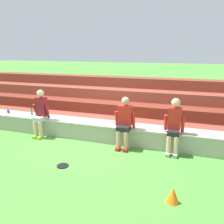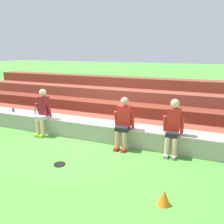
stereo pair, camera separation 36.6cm
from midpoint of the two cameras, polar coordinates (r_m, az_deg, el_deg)
ground_plane at (r=6.46m, az=-4.14°, el=-7.43°), size 80.00×80.00×0.00m
stone_seating_wall at (r=6.59m, az=-3.13°, el=-4.39°), size 9.34×0.60×0.51m
brick_bleachers at (r=8.47m, az=3.04°, el=2.18°), size 12.03×2.58×1.49m
person_far_left at (r=6.99m, az=-15.91°, el=0.25°), size 0.49×0.52×1.40m
person_left_of_center at (r=5.83m, az=4.74°, el=-2.44°), size 0.55×0.53×1.36m
person_center at (r=5.66m, az=17.14°, el=-3.42°), size 0.50×0.53×1.40m
water_bottle_near_left at (r=7.65m, az=-17.78°, el=0.38°), size 0.06×0.06×0.22m
plastic_cup_left_end at (r=8.17m, az=-22.79°, el=0.52°), size 0.08×0.08×0.11m
frisbee at (r=5.31m, az=-11.34°, el=-13.00°), size 0.26×0.26×0.02m
sports_cone at (r=4.14m, az=15.78°, el=-20.31°), size 0.23×0.23×0.27m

